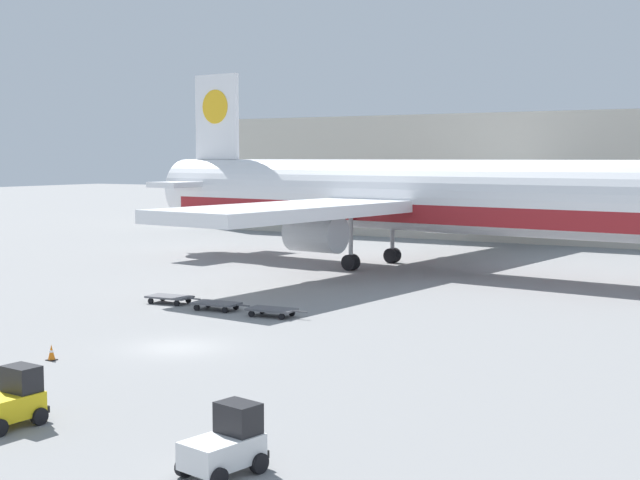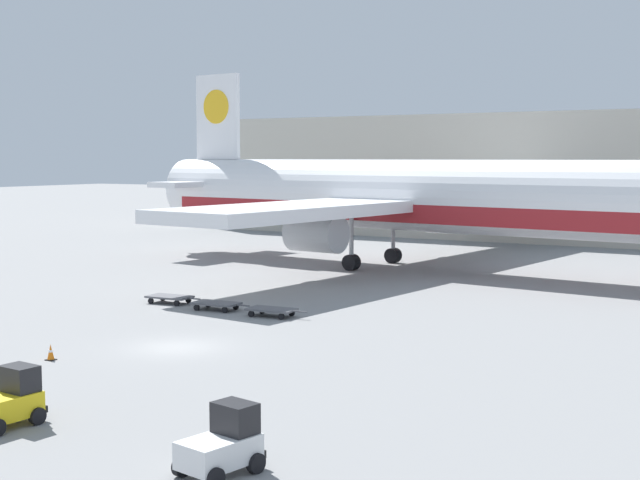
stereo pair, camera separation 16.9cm
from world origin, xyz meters
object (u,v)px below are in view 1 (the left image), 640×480
(baggage_dolly_lead, at_px, (170,297))
(baggage_dolly_second, at_px, (217,304))
(airplane_main, at_px, (407,198))
(baggage_tug_foreground, at_px, (227,444))
(traffic_cone_near, at_px, (51,353))
(baggage_dolly_third, at_px, (272,310))
(baggage_tug_mid, at_px, (11,401))

(baggage_dolly_lead, xyz_separation_m, baggage_dolly_second, (4.05, -0.52, 0.00))
(airplane_main, relative_size, baggage_dolly_lead, 15.46)
(baggage_tug_foreground, relative_size, traffic_cone_near, 3.65)
(airplane_main, distance_m, baggage_dolly_second, 24.39)
(traffic_cone_near, bearing_deg, airplane_main, 89.96)
(baggage_tug_foreground, bearing_deg, baggage_dolly_third, 41.17)
(airplane_main, height_order, baggage_dolly_second, airplane_main)
(baggage_tug_foreground, distance_m, baggage_dolly_third, 25.64)
(baggage_dolly_third, bearing_deg, baggage_tug_mid, -84.87)
(baggage_tug_mid, height_order, baggage_dolly_third, baggage_tug_mid)
(airplane_main, distance_m, baggage_dolly_third, 24.58)
(airplane_main, relative_size, baggage_dolly_second, 15.46)
(baggage_dolly_second, relative_size, baggage_dolly_third, 1.00)
(traffic_cone_near, bearing_deg, baggage_dolly_third, 80.14)
(baggage_dolly_lead, relative_size, baggage_dolly_third, 1.00)
(baggage_dolly_third, xyz_separation_m, traffic_cone_near, (-2.50, -14.36, -0.03))
(baggage_dolly_second, bearing_deg, traffic_cone_near, -88.56)
(airplane_main, xyz_separation_m, baggage_tug_foreground, (15.44, -45.96, -4.96))
(airplane_main, xyz_separation_m, baggage_dolly_second, (-1.61, -23.71, -5.45))
(baggage_tug_mid, distance_m, baggage_dolly_lead, 25.72)
(baggage_tug_foreground, bearing_deg, baggage_tug_mid, 100.68)
(baggage_tug_mid, xyz_separation_m, baggage_dolly_third, (-3.86, 22.10, -0.49))
(airplane_main, bearing_deg, baggage_dolly_lead, -97.46)
(airplane_main, height_order, baggage_tug_foreground, airplane_main)
(baggage_dolly_lead, bearing_deg, baggage_dolly_second, -12.10)
(baggage_dolly_second, bearing_deg, baggage_tug_foreground, -57.31)
(baggage_dolly_third, height_order, traffic_cone_near, traffic_cone_near)
(airplane_main, height_order, baggage_dolly_lead, airplane_main)
(baggage_tug_foreground, distance_m, baggage_dolly_second, 28.03)
(baggage_tug_mid, bearing_deg, baggage_dolly_third, 14.60)
(airplane_main, height_order, baggage_dolly_third, airplane_main)
(baggage_dolly_lead, height_order, baggage_dolly_second, same)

